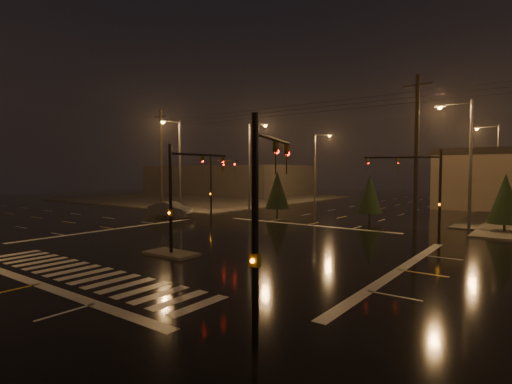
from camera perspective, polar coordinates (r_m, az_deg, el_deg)
ground at (r=25.19m, az=-5.14°, el=-7.42°), size 140.00×140.00×0.00m
sidewalk_nw at (r=67.32m, az=-7.31°, el=-0.85°), size 36.00×36.00×0.12m
median_island at (r=22.40m, az=-12.02°, el=-8.59°), size 3.00×1.60×0.15m
crosswalk at (r=19.54m, az=-23.25°, el=-10.69°), size 15.00×2.60×0.01m
stop_bar_near at (r=18.65m, az=-28.67°, el=-11.48°), size 16.00×0.50×0.01m
stop_bar_far at (r=34.10m, az=7.26°, el=-4.68°), size 16.00×0.50×0.01m
commercial_block at (r=79.46m, az=-3.94°, el=1.73°), size 30.00×18.00×5.60m
signal_mast_median at (r=22.59m, az=-10.36°, el=0.92°), size 0.25×4.59×6.00m
signal_mast_ne at (r=29.50m, az=22.79°, el=1.29°), size 4.84×1.86×6.00m
signal_mast_nw at (r=38.67m, az=-5.74°, el=1.86°), size 4.84×1.86×6.00m
signal_mast_se at (r=10.79m, az=1.08°, el=-1.47°), size 1.55×3.87×6.00m
streetlight_1 at (r=45.82m, az=-0.69°, el=4.57°), size 2.77×0.32×10.00m
streetlight_2 at (r=59.36m, az=8.69°, el=4.17°), size 2.77×0.32×10.00m
streetlight_3 at (r=34.95m, az=27.83°, el=4.71°), size 2.77×0.32×10.00m
streetlight_4 at (r=54.79m, az=30.98°, el=3.88°), size 2.77×0.32×10.00m
streetlight_5 at (r=44.01m, az=-11.13°, el=4.57°), size 0.32×2.77×10.00m
utility_pole_0 at (r=50.39m, az=-13.39°, el=4.72°), size 2.20×0.32×12.00m
utility_pole_1 at (r=33.64m, az=21.94°, el=5.48°), size 2.20×0.32×12.00m
conifer_0 at (r=34.51m, az=32.05°, el=-0.80°), size 2.35×2.35×4.38m
conifer_3 at (r=40.98m, az=3.06°, el=0.31°), size 2.47×2.47×4.56m
conifer_4 at (r=37.95m, az=15.95°, el=-0.30°), size 2.24×2.24×4.20m
car_crossing at (r=39.90m, az=-12.03°, el=-2.50°), size 4.87×2.28×1.54m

